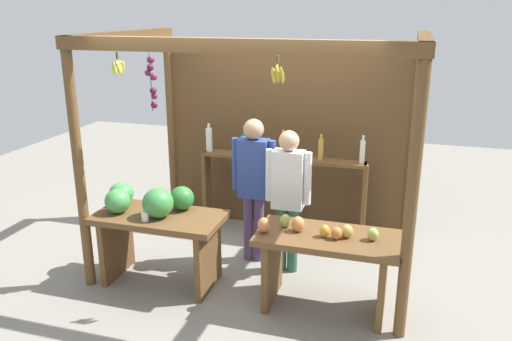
# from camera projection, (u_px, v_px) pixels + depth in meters

# --- Properties ---
(ground_plane) EXTENTS (12.00, 12.00, 0.00)m
(ground_plane) POSITION_uv_depth(u_px,v_px,m) (261.00, 259.00, 5.78)
(ground_plane) COLOR gray
(ground_plane) RESTS_ON ground
(market_stall) EXTENTS (3.18, 2.12, 2.47)m
(market_stall) POSITION_uv_depth(u_px,v_px,m) (273.00, 126.00, 5.79)
(market_stall) COLOR brown
(market_stall) RESTS_ON ground
(fruit_counter_left) EXTENTS (1.33, 0.69, 1.04)m
(fruit_counter_left) POSITION_uv_depth(u_px,v_px,m) (154.00, 219.00, 5.15)
(fruit_counter_left) COLOR brown
(fruit_counter_left) RESTS_ON ground
(fruit_counter_right) EXTENTS (1.29, 0.64, 0.89)m
(fruit_counter_right) POSITION_uv_depth(u_px,v_px,m) (325.00, 254.00, 4.70)
(fruit_counter_right) COLOR brown
(fruit_counter_right) RESTS_ON ground
(bottle_shelf_unit) EXTENTS (2.04, 0.22, 1.35)m
(bottle_shelf_unit) POSITION_uv_depth(u_px,v_px,m) (281.00, 174.00, 6.23)
(bottle_shelf_unit) COLOR brown
(bottle_shelf_unit) RESTS_ON ground
(vendor_man) EXTENTS (0.48, 0.22, 1.61)m
(vendor_man) POSITION_uv_depth(u_px,v_px,m) (254.00, 178.00, 5.51)
(vendor_man) COLOR #593F6B
(vendor_man) RESTS_ON ground
(vendor_woman) EXTENTS (0.48, 0.21, 1.54)m
(vendor_woman) POSITION_uv_depth(u_px,v_px,m) (288.00, 190.00, 5.28)
(vendor_woman) COLOR #2D5E46
(vendor_woman) RESTS_ON ground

